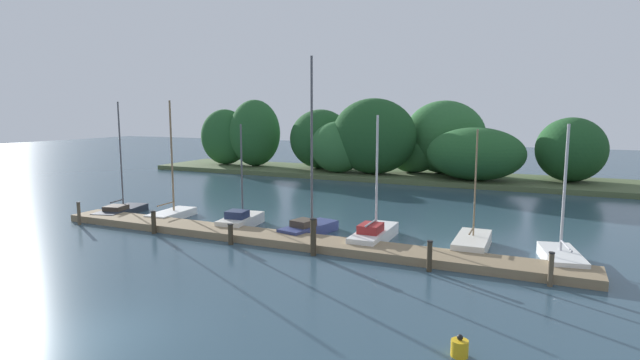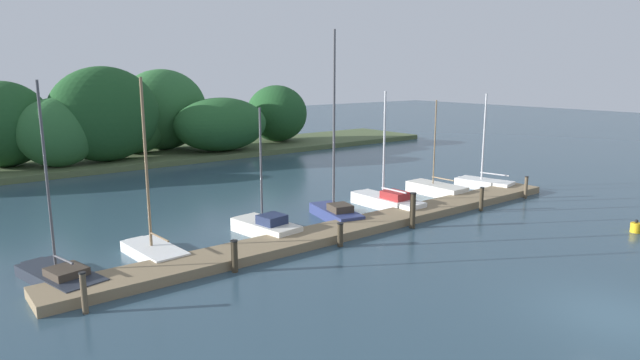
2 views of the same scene
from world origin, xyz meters
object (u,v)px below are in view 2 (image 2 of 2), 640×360
at_px(sailboat_2, 265,226).
at_px(sailboat_5, 434,189).
at_px(sailboat_1, 153,248).
at_px(channel_buoy_0, 636,227).
at_px(mooring_piling_2, 340,235).
at_px(sailboat_6, 483,183).
at_px(mooring_piling_4, 481,199).
at_px(mooring_piling_5, 526,187).
at_px(mooring_piling_1, 235,256).
at_px(mooring_piling_3, 413,210).
at_px(mooring_piling_0, 84,293).
at_px(sailboat_3, 335,209).
at_px(sailboat_4, 386,200).
at_px(sailboat_0, 59,274).

distance_m(sailboat_2, sailboat_5, 11.42).
bearing_deg(sailboat_1, channel_buoy_0, -123.33).
height_order(sailboat_1, mooring_piling_2, sailboat_1).
xyz_separation_m(sailboat_5, sailboat_6, (3.41, -0.71, 0.01)).
height_order(mooring_piling_4, mooring_piling_5, mooring_piling_5).
bearing_deg(mooring_piling_1, mooring_piling_3, -0.67).
relative_size(sailboat_2, mooring_piling_2, 5.56).
bearing_deg(sailboat_6, sailboat_2, 77.78).
distance_m(sailboat_1, mooring_piling_0, 4.74).
xyz_separation_m(sailboat_3, sailboat_6, (10.95, -0.17, -0.13)).
bearing_deg(sailboat_2, mooring_piling_1, 126.51).
distance_m(mooring_piling_1, mooring_piling_2, 4.56).
xyz_separation_m(sailboat_6, mooring_piling_4, (-4.43, -3.08, 0.27)).
bearing_deg(mooring_piling_2, mooring_piling_1, 178.63).
xyz_separation_m(mooring_piling_4, channel_buoy_0, (2.13, -6.17, -0.38)).
distance_m(sailboat_4, sailboat_6, 7.67).
height_order(mooring_piling_2, mooring_piling_5, mooring_piling_5).
distance_m(sailboat_4, channel_buoy_0, 10.87).
height_order(sailboat_2, mooring_piling_1, sailboat_2).
bearing_deg(mooring_piling_1, mooring_piling_0, -177.44).
xyz_separation_m(sailboat_0, sailboat_6, (22.78, 0.24, 0.04)).
relative_size(mooring_piling_5, channel_buoy_0, 2.15).
relative_size(sailboat_5, mooring_piling_5, 4.30).
height_order(sailboat_0, channel_buoy_0, sailboat_0).
xyz_separation_m(sailboat_6, mooring_piling_1, (-17.88, -2.91, 0.24)).
height_order(sailboat_3, mooring_piling_2, sailboat_3).
bearing_deg(channel_buoy_0, mooring_piling_2, 150.53).
relative_size(mooring_piling_0, mooring_piling_1, 1.09).
bearing_deg(mooring_piling_0, sailboat_0, 90.58).
xyz_separation_m(mooring_piling_5, channel_buoy_0, (-1.95, -6.31, -0.39)).
bearing_deg(mooring_piling_2, channel_buoy_0, -29.47).
distance_m(sailboat_5, sailboat_6, 3.49).
height_order(mooring_piling_3, channel_buoy_0, mooring_piling_3).
bearing_deg(mooring_piling_0, sailboat_4, 12.42).
bearing_deg(sailboat_6, mooring_piling_3, 96.13).
height_order(sailboat_5, mooring_piling_5, sailboat_5).
xyz_separation_m(sailboat_1, channel_buoy_0, (17.19, -9.54, -0.10)).
height_order(sailboat_2, mooring_piling_5, sailboat_2).
bearing_deg(sailboat_2, sailboat_4, -96.75).
bearing_deg(sailboat_6, mooring_piling_5, 161.42).
distance_m(sailboat_0, sailboat_2, 7.97).
relative_size(mooring_piling_1, mooring_piling_2, 1.19).
height_order(sailboat_1, mooring_piling_5, sailboat_1).
distance_m(sailboat_4, mooring_piling_4, 4.61).
height_order(mooring_piling_0, mooring_piling_4, mooring_piling_0).
bearing_deg(mooring_piling_4, sailboat_4, 134.72).
xyz_separation_m(sailboat_4, mooring_piling_1, (-10.21, -3.10, 0.18)).
bearing_deg(sailboat_1, mooring_piling_1, -157.60).
bearing_deg(sailboat_4, sailboat_1, 88.38).
xyz_separation_m(sailboat_2, sailboat_3, (3.87, 0.10, 0.09)).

